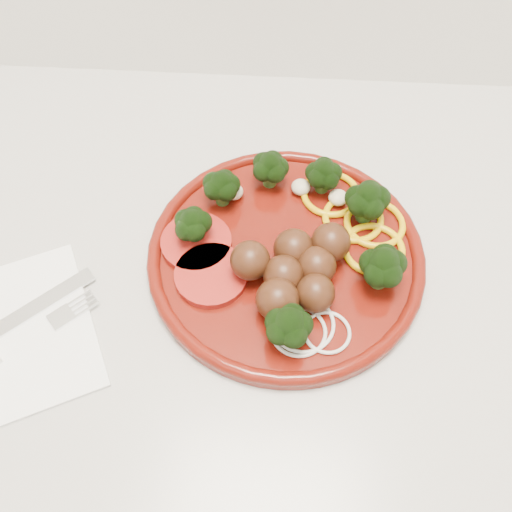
{
  "coord_description": "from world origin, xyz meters",
  "views": [
    {
      "loc": [
        0.16,
        1.38,
        1.4
      ],
      "look_at": [
        0.14,
        1.7,
        0.92
      ],
      "focal_mm": 40.0,
      "sensor_mm": 36.0,
      "label": 1
    }
  ],
  "objects": [
    {
      "name": "counter",
      "position": [
        0.0,
        1.7,
        0.45
      ],
      "size": [
        2.4,
        0.6,
        0.9
      ],
      "color": "beige",
      "rests_on": "ground"
    },
    {
      "name": "plate",
      "position": [
        0.17,
        1.71,
        0.92
      ],
      "size": [
        0.28,
        0.28,
        0.06
      ],
      "rotation": [
        0.0,
        0.0,
        0.22
      ],
      "color": "#520E07",
      "rests_on": "counter"
    },
    {
      "name": "napkin",
      "position": [
        -0.1,
        1.6,
        0.9
      ],
      "size": [
        0.22,
        0.22,
        0.0
      ],
      "primitive_type": "cube",
      "rotation": [
        0.0,
        0.0,
        0.46
      ],
      "color": "white",
      "rests_on": "counter"
    }
  ]
}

